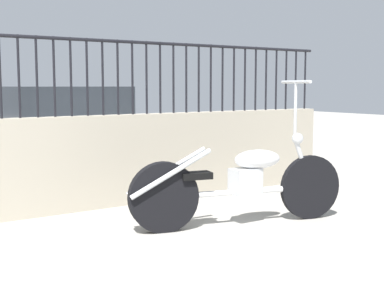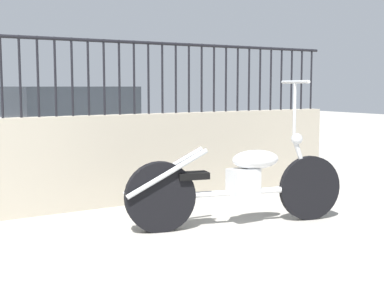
{
  "view_description": "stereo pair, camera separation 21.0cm",
  "coord_description": "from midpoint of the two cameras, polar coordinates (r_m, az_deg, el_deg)",
  "views": [
    {
      "loc": [
        -0.25,
        -2.24,
        1.29
      ],
      "look_at": [
        2.76,
        2.29,
        0.7
      ],
      "focal_mm": 50.0,
      "sensor_mm": 36.0,
      "label": 1
    },
    {
      "loc": [
        -0.07,
        -2.35,
        1.29
      ],
      "look_at": [
        2.76,
        2.29,
        0.7
      ],
      "focal_mm": 50.0,
      "sensor_mm": 36.0,
      "label": 2
    }
  ],
  "objects": [
    {
      "name": "motorcycle_white",
      "position": [
        4.94,
        3.0,
        -4.22
      ],
      "size": [
        2.08,
        0.75,
        1.35
      ],
      "rotation": [
        0.0,
        0.0,
        -0.25
      ],
      "color": "black",
      "rests_on": "ground_plane"
    },
    {
      "name": "car_silver",
      "position": [
        8.4,
        -16.22,
        1.65
      ],
      "size": [
        2.24,
        4.69,
        1.28
      ],
      "rotation": [
        0.0,
        0.0,
        1.66
      ],
      "color": "black",
      "rests_on": "ground_plane"
    }
  ]
}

